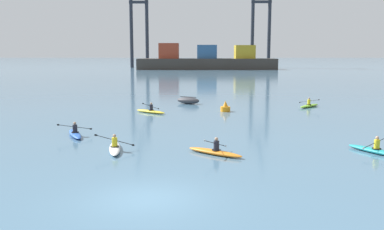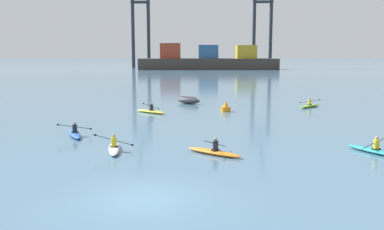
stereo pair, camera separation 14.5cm
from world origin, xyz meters
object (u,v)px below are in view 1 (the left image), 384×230
object	(u,v)px
capsized_dinghy	(188,100)
kayak_yellow	(151,111)
channel_buoy	(225,108)
kayak_teal	(375,150)
container_barge	(206,61)
gantry_crane_west_mid	(261,16)
kayak_orange	(215,151)
kayak_white	(115,148)
kayak_blue	(75,133)
gantry_crane_west	(139,16)
kayak_lime	(309,105)

from	to	relation	value
capsized_dinghy	kayak_yellow	world-z (taller)	kayak_yellow
channel_buoy	kayak_teal	distance (m)	17.59
container_barge	channel_buoy	distance (m)	96.90
container_barge	kayak_teal	size ratio (longest dim) A/B	13.54
gantry_crane_west_mid	kayak_orange	distance (m)	131.68
capsized_dinghy	kayak_orange	world-z (taller)	kayak_orange
channel_buoy	kayak_teal	xyz separation A→B (m)	(6.96, -16.15, -0.19)
channel_buoy	kayak_orange	xyz separation A→B (m)	(-1.73, -16.55, -0.19)
kayak_yellow	kayak_teal	bearing A→B (deg)	-47.83
gantry_crane_west_mid	kayak_orange	xyz separation A→B (m)	(-21.95, -128.65, -17.55)
kayak_white	kayak_blue	world-z (taller)	kayak_white
gantry_crane_west	kayak_orange	xyz separation A→B (m)	(20.72, -128.10, -17.53)
gantry_crane_west	kayak_lime	bearing A→B (deg)	-74.03
capsized_dinghy	channel_buoy	size ratio (longest dim) A/B	2.81
gantry_crane_west_mid	container_barge	bearing A→B (deg)	-142.01
container_barge	capsized_dinghy	size ratio (longest dim) A/B	15.53
channel_buoy	kayak_yellow	world-z (taller)	kayak_yellow
gantry_crane_west	kayak_teal	bearing A→B (deg)	-77.03
container_barge	kayak_orange	bearing A→B (deg)	-91.23
container_barge	kayak_yellow	world-z (taller)	container_barge
gantry_crane_west	kayak_orange	bearing A→B (deg)	-80.81
gantry_crane_west_mid	kayak_orange	bearing A→B (deg)	-99.68
gantry_crane_west_mid	kayak_blue	xyz separation A→B (m)	(-30.85, -123.66, -17.55)
kayak_orange	kayak_white	bearing A→B (deg)	171.30
gantry_crane_west_mid	kayak_lime	bearing A→B (deg)	-96.11
kayak_orange	capsized_dinghy	bearing A→B (deg)	94.60
kayak_orange	kayak_lime	bearing A→B (deg)	62.47
channel_buoy	kayak_yellow	size ratio (longest dim) A/B	0.33
kayak_teal	kayak_orange	world-z (taller)	kayak_orange
kayak_white	kayak_yellow	distance (m)	14.75
container_barge	gantry_crane_west_mid	world-z (taller)	gantry_crane_west_mid
channel_buoy	kayak_white	distance (m)	17.29
gantry_crane_west	kayak_orange	distance (m)	130.95
kayak_yellow	kayak_blue	distance (m)	11.27
capsized_dinghy	container_barge	bearing A→B (deg)	87.33
gantry_crane_west	kayak_blue	xyz separation A→B (m)	(11.81, -123.11, -17.53)
container_barge	kayak_lime	world-z (taller)	container_barge
kayak_teal	kayak_yellow	xyz separation A→B (m)	(-13.76, 15.20, -0.00)
channel_buoy	kayak_white	world-z (taller)	kayak_white
capsized_dinghy	kayak_white	size ratio (longest dim) A/B	0.81
gantry_crane_west	capsized_dinghy	xyz separation A→B (m)	(18.92, -105.68, -17.35)
container_barge	channel_buoy	bearing A→B (deg)	-90.42
capsized_dinghy	kayak_teal	size ratio (longest dim) A/B	0.87
gantry_crane_west	channel_buoy	size ratio (longest dim) A/B	35.65
gantry_crane_west_mid	kayak_teal	distance (m)	130.13
capsized_dinghy	kayak_teal	xyz separation A→B (m)	(10.49, -22.03, -0.18)
capsized_dinghy	kayak_blue	xyz separation A→B (m)	(-7.10, -17.43, -0.18)
kayak_orange	kayak_white	xyz separation A→B (m)	(-5.52, 0.84, 0.00)
container_barge	kayak_blue	xyz separation A→B (m)	(-11.35, -108.42, -2.61)
channel_buoy	kayak_blue	world-z (taller)	channel_buoy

